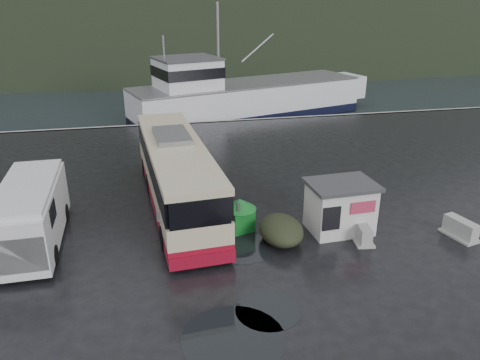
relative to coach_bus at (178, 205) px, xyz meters
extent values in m
plane|color=black|center=(1.91, -3.95, 0.00)|extent=(160.00, 160.00, 0.00)
cube|color=black|center=(1.91, 106.05, 0.00)|extent=(300.00, 180.00, 0.02)
cube|color=#999993|center=(1.91, 16.05, 0.00)|extent=(160.00, 0.60, 1.50)
ellipsoid|color=black|center=(11.91, 246.05, 0.00)|extent=(780.00, 540.00, 570.00)
cylinder|color=black|center=(0.92, -10.33, 0.01)|extent=(3.35, 3.35, 0.01)
cylinder|color=black|center=(2.36, -9.16, 0.01)|extent=(2.29, 2.29, 0.01)
cylinder|color=black|center=(8.47, -0.59, 0.01)|extent=(3.15, 3.15, 0.01)
cylinder|color=black|center=(2.34, -4.81, 0.01)|extent=(2.79, 2.79, 0.01)
camera|label=1|loc=(-1.22, -21.91, 10.18)|focal=35.00mm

